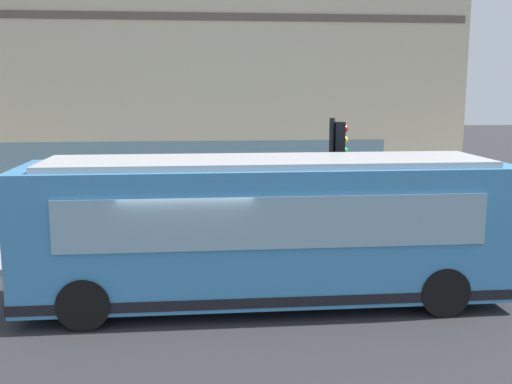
{
  "coord_description": "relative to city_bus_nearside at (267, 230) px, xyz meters",
  "views": [
    {
      "loc": [
        -11.83,
        -0.25,
        4.47
      ],
      "look_at": [
        3.28,
        -1.73,
        1.84
      ],
      "focal_mm": 41.76,
      "sensor_mm": 36.0,
      "label": 1
    }
  ],
  "objects": [
    {
      "name": "traffic_light_near_corner",
      "position": [
        2.79,
        -2.11,
        1.11
      ],
      "size": [
        0.32,
        0.49,
        3.6
      ],
      "color": "black",
      "rests_on": "sidewalk_curb"
    },
    {
      "name": "sidewalk_curb",
      "position": [
        4.87,
        1.65,
        -1.48
      ],
      "size": [
        4.96,
        40.0,
        0.15
      ],
      "primitive_type": "cube",
      "color": "#9E9991",
      "rests_on": "ground"
    },
    {
      "name": "pedestrian_by_light_pole",
      "position": [
        4.33,
        -2.21,
        -0.51
      ],
      "size": [
        0.32,
        0.32,
        1.57
      ],
      "color": "black",
      "rests_on": "sidewalk_curb"
    },
    {
      "name": "ground",
      "position": [
        -0.21,
        1.65,
        -1.55
      ],
      "size": [
        120.0,
        120.0,
        0.0
      ],
      "primitive_type": "plane",
      "color": "#2D2D30"
    },
    {
      "name": "fire_hydrant",
      "position": [
        6.32,
        -4.39,
        -1.04
      ],
      "size": [
        0.35,
        0.35,
        0.74
      ],
      "color": "yellow",
      "rests_on": "sidewalk_curb"
    },
    {
      "name": "pedestrian_walking_along_curb",
      "position": [
        3.68,
        3.83,
        -0.36
      ],
      "size": [
        0.32,
        0.32,
        1.81
      ],
      "color": "#8C3F8C",
      "rests_on": "sidewalk_curb"
    },
    {
      "name": "city_bus_nearside",
      "position": [
        0.0,
        0.0,
        0.0
      ],
      "size": [
        2.62,
        10.05,
        3.07
      ],
      "color": "#3F8CC6",
      "rests_on": "ground"
    },
    {
      "name": "pedestrian_near_building_entrance",
      "position": [
        3.66,
        -0.01,
        -0.35
      ],
      "size": [
        0.32,
        0.32,
        1.81
      ],
      "color": "#3359A5",
      "rests_on": "sidewalk_curb"
    },
    {
      "name": "building_corner",
      "position": [
        12.08,
        1.65,
        4.54
      ],
      "size": [
        9.5,
        18.42,
        12.21
      ],
      "color": "beige",
      "rests_on": "ground"
    }
  ]
}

